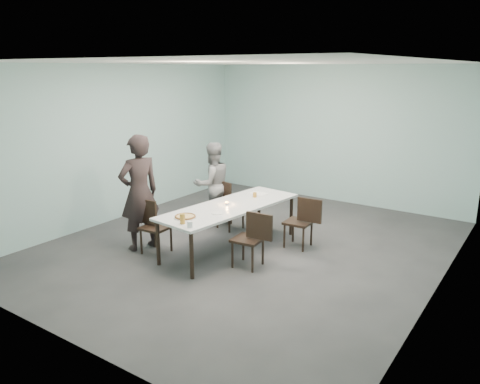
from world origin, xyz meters
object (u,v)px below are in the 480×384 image
Objects in this scene: table at (230,209)px; beer_glass at (182,219)px; chair_far_right at (303,219)px; diner_far at (212,184)px; pizza at (185,217)px; chair_near_left at (152,223)px; side_plate at (217,213)px; water_tumbler at (190,224)px; amber_tumbler at (255,195)px; chair_near_right at (253,236)px; diner_near at (139,193)px; chair_far_left at (227,202)px; tealight at (227,204)px.

beer_glass reaches higher than table.
diner_far is at bearing -7.43° from chair_far_right.
table is at bearing 79.54° from pizza.
diner_far is at bearing 115.72° from pizza.
chair_near_left is at bearing 161.56° from beer_glass.
beer_glass is (-0.12, -0.67, 0.07)m from side_plate.
table is 29.87× the size of water_tumbler.
water_tumbler is 1.12× the size of amber_tumbler.
water_tumbler is at bearing -84.12° from side_plate.
beer_glass is (-0.02, -1.15, 0.13)m from table.
chair_near_right is 10.88× the size of amber_tumbler.
diner_near is at bearing 164.57° from beer_glass.
chair_far_right reaches higher than side_plate.
chair_far_right reaches higher than pizza.
chair_far_left reaches higher than water_tumbler.
chair_far_right is at bearing 67.46° from water_tumbler.
tealight reaches higher than side_plate.
tealight is 0.67m from amber_tumbler.
diner_far is at bearing 139.81° from table.
diner_far is (-0.36, 0.02, 0.29)m from chair_far_left.
chair_far_left is at bearing 125.69° from tealight.
diner_near is 1.70m from diner_far.
chair_far_right is 0.46× the size of diner_near.
tealight is at bearing -100.44° from amber_tumbler.
chair_near_left is 1.73m from diner_far.
chair_near_left is 0.85m from pizza.
diner_near is 1.39m from side_plate.
diner_near reaches higher than pizza.
chair_far_left is at bearing 112.01° from diner_far.
chair_far_right is at bearing 8.44° from chair_far_left.
chair_far_right is at bearing 109.99° from diner_far.
chair_near_right is (0.72, -0.43, -0.19)m from table.
diner_far is 4.65× the size of pizza.
diner_near reaches higher than table.
chair_near_left is at bearing 26.54° from diner_far.
chair_near_right is at bearing -29.44° from chair_far_left.
amber_tumbler is (0.23, 1.57, 0.02)m from pizza.
side_plate is at bearing -78.65° from table.
diner_far is 17.58× the size of water_tumbler.
chair_near_left is 1.00× the size of chair_far_right.
chair_near_left is 2.56× the size of pizza.
side_plate reaches higher than table.
table is 1.41× the size of diner_near.
diner_near is 1.47m from water_tumbler.
chair_near_left reaches higher than side_plate.
diner_far is (-2.00, 0.16, 0.29)m from chair_far_right.
table is 3.09× the size of chair_far_right.
chair_near_right is 1.30m from amber_tumbler.
beer_glass is 1.80m from amber_tumbler.
diner_near is at bearing -95.27° from chair_far_left.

